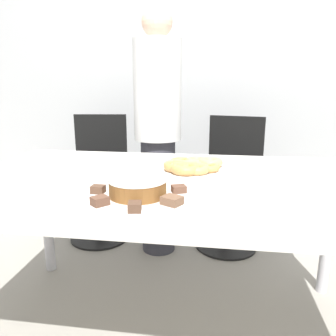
# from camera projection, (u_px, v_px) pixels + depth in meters

# --- Properties ---
(ground_plane) EXTENTS (12.00, 12.00, 0.00)m
(ground_plane) POSITION_uv_depth(u_px,v_px,m) (168.00, 334.00, 1.53)
(ground_plane) COLOR gray
(wall_back) EXTENTS (8.00, 0.05, 2.60)m
(wall_back) POSITION_uv_depth(u_px,v_px,m) (195.00, 65.00, 2.76)
(wall_back) COLOR #A8AAAD
(wall_back) RESTS_ON ground_plane
(table) EXTENTS (1.75, 1.03, 0.76)m
(table) POSITION_uv_depth(u_px,v_px,m) (168.00, 196.00, 1.36)
(table) COLOR silver
(table) RESTS_ON ground_plane
(person_standing) EXTENTS (0.31, 0.31, 1.60)m
(person_standing) POSITION_uv_depth(u_px,v_px,m) (158.00, 130.00, 2.14)
(person_standing) COLOR #383842
(person_standing) RESTS_ON ground_plane
(office_chair_left) EXTENTS (0.49, 0.49, 0.92)m
(office_chair_left) POSITION_uv_depth(u_px,v_px,m) (99.00, 180.00, 2.46)
(office_chair_left) COLOR black
(office_chair_left) RESTS_ON ground_plane
(office_chair_right) EXTENTS (0.54, 0.54, 0.92)m
(office_chair_right) POSITION_uv_depth(u_px,v_px,m) (230.00, 185.00, 2.32)
(office_chair_right) COLOR black
(office_chair_right) RESTS_ON ground_plane
(plate_cake) EXTENTS (0.38, 0.38, 0.01)m
(plate_cake) POSITION_uv_depth(u_px,v_px,m) (138.00, 197.00, 1.11)
(plate_cake) COLOR white
(plate_cake) RESTS_ON table
(plate_donuts) EXTENTS (0.35, 0.35, 0.01)m
(plate_donuts) POSITION_uv_depth(u_px,v_px,m) (191.00, 170.00, 1.46)
(plate_donuts) COLOR white
(plate_donuts) RESTS_ON table
(frosted_cake) EXTENTS (0.20, 0.20, 0.07)m
(frosted_cake) POSITION_uv_depth(u_px,v_px,m) (138.00, 186.00, 1.10)
(frosted_cake) COLOR brown
(frosted_cake) RESTS_ON plate_cake
(lamington_0) EXTENTS (0.06, 0.07, 0.03)m
(lamington_0) POSITION_uv_depth(u_px,v_px,m) (157.00, 181.00, 1.23)
(lamington_0) COLOR #513828
(lamington_0) RESTS_ON plate_cake
(lamington_1) EXTENTS (0.07, 0.07, 0.03)m
(lamington_1) POSITION_uv_depth(u_px,v_px,m) (124.00, 181.00, 1.22)
(lamington_1) COLOR brown
(lamington_1) RESTS_ON plate_cake
(lamington_2) EXTENTS (0.05, 0.04, 0.03)m
(lamington_2) POSITION_uv_depth(u_px,v_px,m) (98.00, 189.00, 1.13)
(lamington_2) COLOR #513828
(lamington_2) RESTS_ON plate_cake
(lamington_3) EXTENTS (0.06, 0.06, 0.03)m
(lamington_3) POSITION_uv_depth(u_px,v_px,m) (100.00, 201.00, 1.01)
(lamington_3) COLOR brown
(lamington_3) RESTS_ON plate_cake
(lamington_4) EXTENTS (0.05, 0.05, 0.03)m
(lamington_4) POSITION_uv_depth(u_px,v_px,m) (135.00, 207.00, 0.96)
(lamington_4) COLOR #513828
(lamington_4) RESTS_ON plate_cake
(lamington_5) EXTENTS (0.08, 0.07, 0.03)m
(lamington_5) POSITION_uv_depth(u_px,v_px,m) (172.00, 200.00, 1.02)
(lamington_5) COLOR brown
(lamington_5) RESTS_ON plate_cake
(lamington_6) EXTENTS (0.06, 0.06, 0.02)m
(lamington_6) POSITION_uv_depth(u_px,v_px,m) (179.00, 189.00, 1.14)
(lamington_6) COLOR brown
(lamington_6) RESTS_ON plate_cake
(donut_0) EXTENTS (0.11, 0.11, 0.03)m
(donut_0) POSITION_uv_depth(u_px,v_px,m) (191.00, 165.00, 1.45)
(donut_0) COLOR #E5AD66
(donut_0) RESTS_ON plate_donuts
(donut_1) EXTENTS (0.12, 0.12, 0.03)m
(donut_1) POSITION_uv_depth(u_px,v_px,m) (177.00, 167.00, 1.43)
(donut_1) COLOR #C68447
(donut_1) RESTS_ON plate_donuts
(donut_2) EXTENTS (0.13, 0.13, 0.04)m
(donut_2) POSITION_uv_depth(u_px,v_px,m) (186.00, 169.00, 1.38)
(donut_2) COLOR #D18E4C
(donut_2) RESTS_ON plate_donuts
(donut_3) EXTENTS (0.12, 0.12, 0.03)m
(donut_3) POSITION_uv_depth(u_px,v_px,m) (195.00, 169.00, 1.39)
(donut_3) COLOR tan
(donut_3) RESTS_ON plate_donuts
(donut_4) EXTENTS (0.10, 0.10, 0.03)m
(donut_4) POSITION_uv_depth(u_px,v_px,m) (208.00, 168.00, 1.42)
(donut_4) COLOR #D18E4C
(donut_4) RESTS_ON plate_donuts
(donut_5) EXTENTS (0.11, 0.11, 0.04)m
(donut_5) POSITION_uv_depth(u_px,v_px,m) (210.00, 162.00, 1.50)
(donut_5) COLOR #E5AD66
(donut_5) RESTS_ON plate_donuts
(donut_6) EXTENTS (0.11, 0.11, 0.03)m
(donut_6) POSITION_uv_depth(u_px,v_px,m) (197.00, 161.00, 1.54)
(donut_6) COLOR #E5AD66
(donut_6) RESTS_ON plate_donuts
(donut_7) EXTENTS (0.11, 0.11, 0.03)m
(donut_7) POSITION_uv_depth(u_px,v_px,m) (181.00, 162.00, 1.54)
(donut_7) COLOR #D18E4C
(donut_7) RESTS_ON plate_donuts
(donut_8) EXTENTS (0.11, 0.11, 0.03)m
(donut_8) POSITION_uv_depth(u_px,v_px,m) (176.00, 165.00, 1.48)
(donut_8) COLOR #E5AD66
(donut_8) RESTS_ON plate_donuts
(napkin) EXTENTS (0.12, 0.10, 0.01)m
(napkin) POSITION_uv_depth(u_px,v_px,m) (273.00, 183.00, 1.27)
(napkin) COLOR white
(napkin) RESTS_ON table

